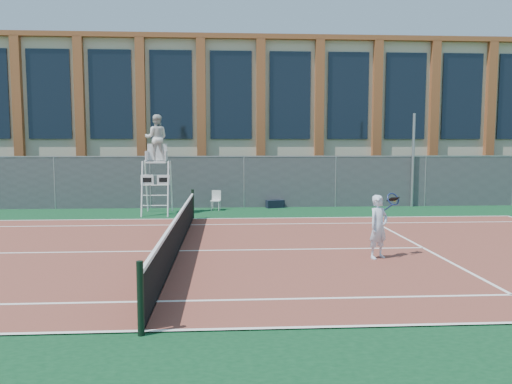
{
  "coord_description": "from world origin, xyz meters",
  "views": [
    {
      "loc": [
        1.24,
        -12.63,
        2.76
      ],
      "look_at": [
        2.17,
        3.0,
        1.24
      ],
      "focal_mm": 35.0,
      "sensor_mm": 36.0,
      "label": 1
    }
  ],
  "objects": [
    {
      "name": "plastic_chair",
      "position": [
        0.81,
        8.02,
        0.49
      ],
      "size": [
        0.44,
        0.44,
        0.82
      ],
      "color": "silver",
      "rests_on": "apron"
    },
    {
      "name": "building",
      "position": [
        0.0,
        17.95,
        4.15
      ],
      "size": [
        45.0,
        10.6,
        8.22
      ],
      "color": "beige",
      "rests_on": "ground"
    },
    {
      "name": "hedge",
      "position": [
        0.0,
        10.0,
        1.1
      ],
      "size": [
        40.0,
        1.4,
        2.2
      ],
      "primitive_type": "cube",
      "color": "black",
      "rests_on": "ground"
    },
    {
      "name": "apron",
      "position": [
        0.0,
        1.0,
        0.01
      ],
      "size": [
        36.0,
        20.0,
        0.01
      ],
      "primitive_type": "cube",
      "color": "#0C361B",
      "rests_on": "ground"
    },
    {
      "name": "sports_bag_far",
      "position": [
        3.38,
        8.6,
        0.12
      ],
      "size": [
        0.59,
        0.35,
        0.22
      ],
      "primitive_type": "cube",
      "rotation": [
        0.0,
        0.0,
        0.19
      ],
      "color": "black",
      "rests_on": "apron"
    },
    {
      "name": "fence",
      "position": [
        0.0,
        8.8,
        1.1
      ],
      "size": [
        40.0,
        0.06,
        2.2
      ],
      "primitive_type": null,
      "color": "#595E60",
      "rests_on": "ground"
    },
    {
      "name": "tennis_court",
      "position": [
        0.0,
        0.0,
        0.02
      ],
      "size": [
        23.77,
        10.97,
        0.02
      ],
      "primitive_type": "cube",
      "color": "brown",
      "rests_on": "apron"
    },
    {
      "name": "tennis_net",
      "position": [
        0.0,
        0.0,
        0.54
      ],
      "size": [
        0.1,
        11.3,
        1.1
      ],
      "color": "black",
      "rests_on": "ground"
    },
    {
      "name": "ground",
      "position": [
        0.0,
        0.0,
        0.0
      ],
      "size": [
        120.0,
        120.0,
        0.0
      ],
      "primitive_type": "plane",
      "color": "#233814"
    },
    {
      "name": "steel_pole",
      "position": [
        9.38,
        8.7,
        2.03
      ],
      "size": [
        0.12,
        0.12,
        4.07
      ],
      "primitive_type": "cylinder",
      "color": "#9EA0A5",
      "rests_on": "ground"
    },
    {
      "name": "umpire_chair",
      "position": [
        -1.48,
        7.05,
        2.87
      ],
      "size": [
        1.1,
        1.69,
        3.93
      ],
      "color": "white",
      "rests_on": "ground"
    },
    {
      "name": "sports_bag_near",
      "position": [
        3.33,
        8.6,
        0.18
      ],
      "size": [
        0.83,
        0.51,
        0.33
      ],
      "primitive_type": "cube",
      "rotation": [
        0.0,
        0.0,
        0.28
      ],
      "color": "black",
      "rests_on": "apron"
    },
    {
      "name": "tennis_player",
      "position": [
        4.85,
        -1.1,
        0.8
      ],
      "size": [
        0.93,
        0.71,
        1.55
      ],
      "color": "silver",
      "rests_on": "tennis_court"
    }
  ]
}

